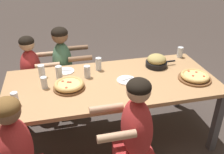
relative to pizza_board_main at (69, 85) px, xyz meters
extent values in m
plane|color=#423833|center=(0.44, 0.04, -0.78)|extent=(18.00, 18.00, 0.00)
cube|color=tan|center=(0.44, 0.04, -0.05)|extent=(2.15, 0.97, 0.04)
cube|color=#4C4C51|center=(1.45, -0.39, -0.43)|extent=(0.07, 0.07, 0.71)
cube|color=#4C4C51|center=(-0.58, 0.46, -0.43)|extent=(0.07, 0.07, 0.71)
cube|color=#4C4C51|center=(1.45, 0.46, -0.43)|extent=(0.07, 0.07, 0.71)
cylinder|color=brown|center=(0.00, 0.00, -0.03)|extent=(0.31, 0.31, 0.02)
torus|color=tan|center=(0.00, 0.00, 0.01)|extent=(0.29, 0.29, 0.04)
cylinder|color=#E5C675|center=(0.00, 0.00, 0.00)|extent=(0.24, 0.24, 0.04)
cylinder|color=#C6422D|center=(-0.01, 0.02, 0.03)|extent=(0.02, 0.02, 0.01)
cylinder|color=#C6422D|center=(-0.03, -0.08, 0.03)|extent=(0.02, 0.02, 0.01)
cylinder|color=#C6422D|center=(-0.06, 0.05, 0.03)|extent=(0.02, 0.02, 0.01)
cylinder|color=#C6422D|center=(0.02, 0.01, 0.03)|extent=(0.02, 0.02, 0.01)
cylinder|color=brown|center=(1.28, -0.12, -0.03)|extent=(0.34, 0.34, 0.02)
torus|color=tan|center=(1.28, -0.12, 0.01)|extent=(0.29, 0.29, 0.04)
cylinder|color=#E5C675|center=(1.28, -0.12, 0.00)|extent=(0.24, 0.24, 0.03)
cylinder|color=#C6422D|center=(1.35, -0.17, 0.02)|extent=(0.02, 0.02, 0.01)
cylinder|color=#C6422D|center=(1.32, -0.07, 0.02)|extent=(0.02, 0.02, 0.01)
cylinder|color=#C6422D|center=(1.25, -0.03, 0.02)|extent=(0.02, 0.02, 0.01)
cylinder|color=#C6422D|center=(1.24, -0.14, 0.02)|extent=(0.02, 0.02, 0.01)
cylinder|color=black|center=(1.01, 0.26, 0.00)|extent=(0.24, 0.24, 0.06)
cylinder|color=black|center=(1.18, 0.26, 0.01)|extent=(0.11, 0.02, 0.02)
ellipsoid|color=tan|center=(1.01, 0.26, 0.05)|extent=(0.21, 0.21, 0.12)
cylinder|color=white|center=(-0.01, 0.37, -0.03)|extent=(0.19, 0.19, 0.01)
cube|color=#B7B7BC|center=(-0.01, 0.37, -0.02)|extent=(0.13, 0.06, 0.01)
cylinder|color=white|center=(0.58, 0.02, -0.03)|extent=(0.20, 0.20, 0.01)
cube|color=#B7B7BC|center=(0.58, 0.02, -0.02)|extent=(0.14, 0.06, 0.01)
cylinder|color=silver|center=(-0.48, -0.17, 0.03)|extent=(0.06, 0.06, 0.12)
cylinder|color=silver|center=(0.20, 0.18, 0.03)|extent=(0.07, 0.07, 0.13)
cylinder|color=silver|center=(0.20, 0.18, 0.00)|extent=(0.06, 0.06, 0.07)
cylinder|color=silver|center=(-0.23, 0.06, 0.03)|extent=(0.06, 0.06, 0.12)
cylinder|color=silver|center=(-0.23, 0.06, 0.01)|extent=(0.05, 0.05, 0.09)
cylinder|color=silver|center=(0.35, 0.32, 0.04)|extent=(0.06, 0.06, 0.14)
cylinder|color=black|center=(0.35, 0.32, 0.00)|extent=(0.06, 0.06, 0.07)
cylinder|color=silver|center=(1.39, 0.44, 0.03)|extent=(0.07, 0.07, 0.13)
cylinder|color=silver|center=(-0.26, 0.30, 0.03)|extent=(0.07, 0.07, 0.13)
cylinder|color=silver|center=(-0.26, 0.30, 0.00)|extent=(0.06, 0.06, 0.07)
cylinder|color=silver|center=(-0.08, 0.21, 0.04)|extent=(0.07, 0.07, 0.15)
cylinder|color=black|center=(-0.08, 0.21, 0.00)|extent=(0.06, 0.06, 0.07)
cube|color=#B22D2D|center=(-0.41, 0.74, -0.56)|extent=(0.32, 0.34, 0.44)
ellipsoid|color=#B22D2D|center=(-0.41, 0.74, -0.12)|extent=(0.24, 0.36, 0.44)
sphere|color=tan|center=(-0.41, 0.74, 0.19)|extent=(0.17, 0.17, 0.17)
ellipsoid|color=black|center=(-0.41, 0.74, 0.22)|extent=(0.18, 0.18, 0.12)
cylinder|color=tan|center=(-0.20, 0.91, -0.04)|extent=(0.28, 0.06, 0.06)
cylinder|color=tan|center=(-0.20, 0.57, -0.04)|extent=(0.28, 0.06, 0.06)
ellipsoid|color=#B22D2D|center=(0.47, -0.67, -0.08)|extent=(0.24, 0.36, 0.53)
sphere|color=tan|center=(0.47, -0.67, 0.27)|extent=(0.18, 0.18, 0.18)
ellipsoid|color=black|center=(0.47, -0.67, 0.30)|extent=(0.19, 0.19, 0.13)
cylinder|color=tan|center=(0.26, -0.84, 0.03)|extent=(0.28, 0.06, 0.06)
cylinder|color=tan|center=(0.26, -0.49, 0.03)|extent=(0.28, 0.06, 0.06)
ellipsoid|color=#B22D2D|center=(-0.44, -0.67, -0.09)|extent=(0.24, 0.36, 0.50)
sphere|color=brown|center=(-0.44, -0.67, 0.24)|extent=(0.18, 0.18, 0.18)
ellipsoid|color=brown|center=(-0.44, -0.67, 0.28)|extent=(0.19, 0.19, 0.13)
cube|color=#477556|center=(-0.03, 0.74, -0.56)|extent=(0.32, 0.34, 0.44)
ellipsoid|color=#477556|center=(-0.03, 0.74, -0.09)|extent=(0.24, 0.36, 0.51)
sphere|color=brown|center=(-0.03, 0.74, 0.26)|extent=(0.19, 0.19, 0.19)
ellipsoid|color=black|center=(-0.03, 0.74, 0.29)|extent=(0.20, 0.20, 0.13)
cylinder|color=brown|center=(0.18, 0.91, 0.01)|extent=(0.28, 0.06, 0.06)
cylinder|color=brown|center=(0.18, 0.57, 0.01)|extent=(0.28, 0.06, 0.06)
camera|label=1|loc=(-0.08, -2.12, 1.23)|focal=40.00mm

